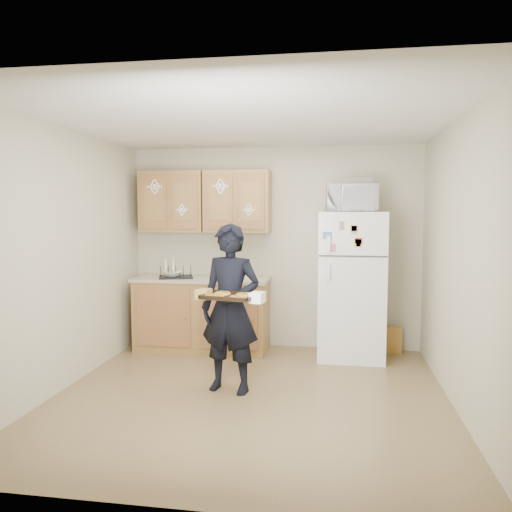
{
  "coord_description": "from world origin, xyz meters",
  "views": [
    {
      "loc": [
        0.75,
        -4.41,
        1.69
      ],
      "look_at": [
        -0.02,
        0.45,
        1.26
      ],
      "focal_mm": 35.0,
      "sensor_mm": 36.0,
      "label": 1
    }
  ],
  "objects_px": {
    "refrigerator": "(351,285)",
    "microwave": "(351,198)",
    "dish_rack": "(176,271)",
    "person": "(230,308)",
    "baking_tray": "(230,297)"
  },
  "relations": [
    {
      "from": "microwave",
      "to": "person",
      "type": "bearing_deg",
      "value": -137.04
    },
    {
      "from": "person",
      "to": "dish_rack",
      "type": "xyz_separation_m",
      "value": [
        -0.94,
        1.26,
        0.18
      ]
    },
    {
      "from": "dish_rack",
      "to": "refrigerator",
      "type": "bearing_deg",
      "value": 1.21
    },
    {
      "from": "refrigerator",
      "to": "microwave",
      "type": "distance_m",
      "value": 1.01
    },
    {
      "from": "microwave",
      "to": "dish_rack",
      "type": "height_order",
      "value": "microwave"
    },
    {
      "from": "microwave",
      "to": "baking_tray",
      "type": "bearing_deg",
      "value": -129.7
    },
    {
      "from": "person",
      "to": "dish_rack",
      "type": "distance_m",
      "value": 1.59
    },
    {
      "from": "person",
      "to": "microwave",
      "type": "height_order",
      "value": "microwave"
    },
    {
      "from": "refrigerator",
      "to": "baking_tray",
      "type": "distance_m",
      "value": 1.95
    },
    {
      "from": "person",
      "to": "microwave",
      "type": "bearing_deg",
      "value": 59.25
    },
    {
      "from": "refrigerator",
      "to": "baking_tray",
      "type": "height_order",
      "value": "refrigerator"
    },
    {
      "from": "refrigerator",
      "to": "baking_tray",
      "type": "relative_size",
      "value": 3.74
    },
    {
      "from": "person",
      "to": "microwave",
      "type": "distance_m",
      "value": 2.0
    },
    {
      "from": "person",
      "to": "microwave",
      "type": "xyz_separation_m",
      "value": [
        1.14,
        1.26,
        1.06
      ]
    },
    {
      "from": "refrigerator",
      "to": "baking_tray",
      "type": "bearing_deg",
      "value": -124.47
    }
  ]
}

